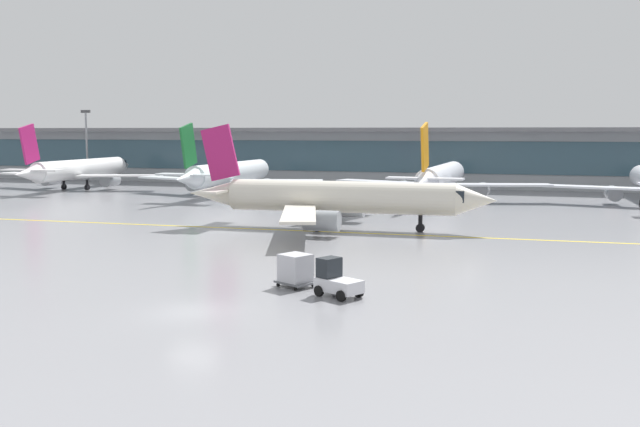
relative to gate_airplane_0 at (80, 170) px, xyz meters
The scene contains 10 objects.
ground_plane 82.43m from the gate_airplane_0, 50.66° to the right, with size 400.00×400.00×0.00m, color gray.
taxiway_centreline_stripe 61.76m from the gate_airplane_0, 33.73° to the right, with size 110.00×0.36×0.01m, color yellow.
terminal_concourse 56.60m from the gate_airplane_0, 22.63° to the left, with size 181.03×11.00×9.60m.
gate_airplane_0 is the anchor object (origin of this frame).
gate_airplane_1 26.85m from the gate_airplane_0, ahead, with size 28.41×30.46×10.12m.
gate_airplane_2 56.53m from the gate_airplane_0, ahead, with size 28.40×30.51×10.12m.
taxiing_regional_jet 60.28m from the gate_airplane_0, 32.35° to the right, with size 29.45×27.42×9.77m.
baggage_tug 82.38m from the gate_airplane_0, 45.04° to the right, with size 2.95×2.52×2.10m.
cargo_dolly_lead 79.23m from the gate_airplane_0, 45.73° to the right, with size 2.61×2.40×1.94m.
apron_light_mast_0 16.03m from the gate_airplane_0, 120.96° to the left, with size 1.80×0.36×12.74m.
Camera 1 is at (16.45, -31.73, 9.12)m, focal length 39.89 mm.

